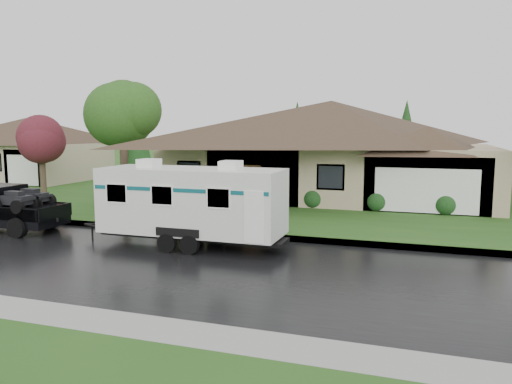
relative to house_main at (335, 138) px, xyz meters
The scene contains 10 objects.
ground 14.48m from the house_main, 99.41° to the right, with size 140.00×140.00×0.00m, color #254F18.
road 16.40m from the house_main, 98.24° to the right, with size 140.00×8.00×0.01m, color black.
curb 12.32m from the house_main, 101.19° to the right, with size 140.00×0.50×0.15m, color gray.
lawn 4.36m from the house_main, 153.11° to the left, with size 140.00×26.00×0.15m, color #254F18.
house_main is the anchor object (origin of this frame).
house_far 24.17m from the house_main, behind, with size 10.80×8.64×5.80m.
tree_left_green 12.14m from the house_main, 152.68° to the right, with size 4.14×4.14×6.86m.
tree_red 17.47m from the house_main, 163.17° to the right, with size 2.83×2.83×4.68m.
shrub_row 5.42m from the house_main, 93.69° to the right, with size 13.60×1.00×1.00m.
travel_trailer 13.95m from the house_main, 101.60° to the right, with size 6.86×2.41×3.08m.
Camera 1 is at (7.16, -15.47, 4.22)m, focal length 35.00 mm.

